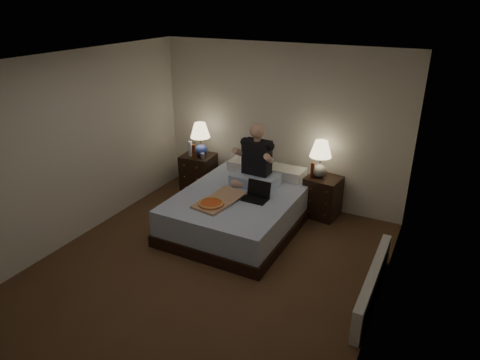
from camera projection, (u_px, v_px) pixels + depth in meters
The scene contains 19 objects.
floor at pixel (207, 268), 5.32m from camera, with size 4.00×4.50×0.00m, color brown.
ceiling at pixel (199, 62), 4.32m from camera, with size 4.00×4.50×0.00m, color white.
wall_back at pixel (279, 126), 6.66m from camera, with size 4.00×2.50×0.00m, color silver.
wall_front at pixel (35, 287), 2.98m from camera, with size 4.00×2.50×0.00m, color silver.
wall_left at pixel (75, 149), 5.66m from camera, with size 4.50×2.50×0.00m, color silver.
wall_right at pixel (387, 214), 3.98m from camera, with size 4.50×2.50×0.00m, color silver.
bed at pixel (240, 210), 6.20m from camera, with size 1.59×2.11×0.53m, color #5D79BB.
nightstand_left at pixel (199, 174), 7.25m from camera, with size 0.52×0.46×0.67m, color black.
nightstand_right at pixel (322, 197), 6.47m from camera, with size 0.49×0.44×0.63m, color black.
lamp_left at pixel (200, 140), 6.98m from camera, with size 0.32×0.32×0.56m, color #293C99, non-canonical shape.
lamp_right at pixel (320, 159), 6.27m from camera, with size 0.32×0.32×0.56m, color gray, non-canonical shape.
water_bottle at pixel (190, 149), 7.04m from camera, with size 0.07×0.07×0.25m, color silver.
soda_can at pixel (203, 156), 6.93m from camera, with size 0.07×0.07×0.10m, color #B3B2AE.
beer_bottle_left at pixel (194, 152), 6.94m from camera, with size 0.06×0.06×0.23m, color #50200B.
beer_bottle_right at pixel (312, 170), 6.31m from camera, with size 0.06×0.06×0.23m, color #551B0C.
person at pixel (255, 155), 6.18m from camera, with size 0.66×0.52×0.93m, color black, non-canonical shape.
laptop at pixel (255, 192), 5.84m from camera, with size 0.34×0.28×0.24m, color black, non-canonical shape.
pizza_box at pixel (211, 204), 5.68m from camera, with size 0.40×0.76×0.08m, color tan, non-canonical shape.
radiator at pixel (372, 284), 4.71m from camera, with size 0.10×1.60×0.40m, color silver.
Camera 1 is at (2.39, -3.76, 3.13)m, focal length 32.00 mm.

